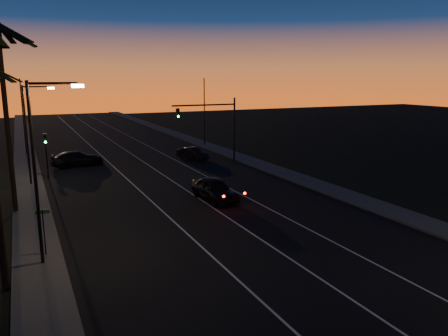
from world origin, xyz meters
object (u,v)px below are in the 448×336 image
signal_mast (214,119)px  right_car (193,153)px  cross_car (77,159)px  lead_car (215,189)px

signal_mast → right_car: bearing=109.1°
right_car → cross_car: (-12.26, 1.66, 0.11)m
right_car → signal_mast: bearing=-70.9°
lead_car → cross_car: 19.53m
signal_mast → lead_car: signal_mast is taller
signal_mast → cross_car: size_ratio=1.24×
lead_car → right_car: lead_car is taller
signal_mast → lead_car: size_ratio=1.26×
cross_car → right_car: bearing=-7.7°
signal_mast → lead_car: bearing=-113.9°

